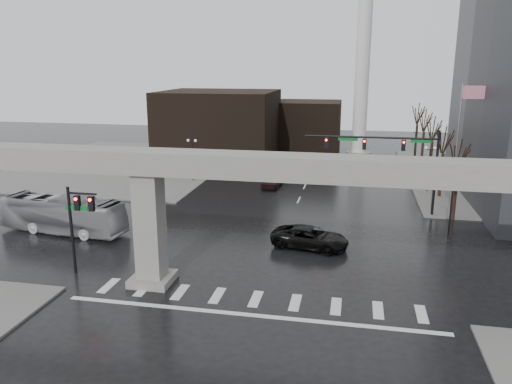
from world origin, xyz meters
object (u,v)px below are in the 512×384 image
at_px(pickup_truck, 310,238).
at_px(far_car, 272,180).
at_px(signal_mast_arm, 394,153).
at_px(city_bus, 63,215).

distance_m(pickup_truck, far_car, 19.67).
bearing_deg(signal_mast_arm, pickup_truck, -122.16).
xyz_separation_m(signal_mast_arm, pickup_truck, (-6.60, -10.49, -5.01)).
bearing_deg(far_car, pickup_truck, -68.35).
bearing_deg(far_car, signal_mast_arm, -29.29).
relative_size(city_bus, far_car, 2.43).
height_order(city_bus, far_car, city_bus).
bearing_deg(signal_mast_arm, far_car, 146.94).
relative_size(pickup_truck, far_car, 1.29).
xyz_separation_m(signal_mast_arm, far_car, (-12.64, 8.23, -5.05)).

